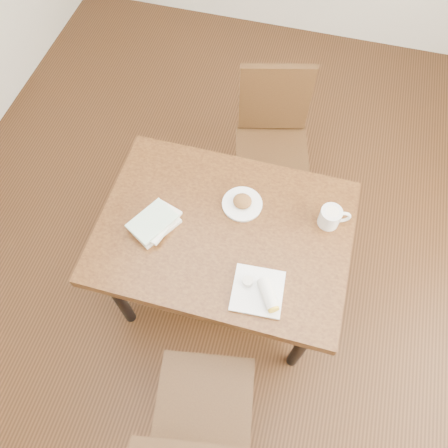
% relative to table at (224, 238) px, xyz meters
% --- Properties ---
extents(ground, '(4.00, 5.00, 0.01)m').
position_rel_table_xyz_m(ground, '(0.00, 0.00, -0.67)').
color(ground, '#472814').
rests_on(ground, ground).
extents(room_walls, '(4.02, 5.02, 2.80)m').
position_rel_table_xyz_m(room_walls, '(0.00, 0.00, 0.97)').
color(room_walls, beige).
rests_on(room_walls, ground).
extents(table, '(1.17, 0.85, 0.75)m').
position_rel_table_xyz_m(table, '(0.00, 0.00, 0.00)').
color(table, brown).
rests_on(table, ground).
extents(chair_near, '(0.48, 0.48, 0.95)m').
position_rel_table_xyz_m(chair_near, '(0.12, -0.80, -0.12)').
color(chair_near, '#3E2811').
rests_on(chair_near, ground).
extents(chair_far, '(0.51, 0.51, 0.95)m').
position_rel_table_xyz_m(chair_far, '(0.08, 0.79, -0.12)').
color(chair_far, '#412912').
rests_on(chair_far, ground).
extents(plate_scone, '(0.19, 0.19, 0.06)m').
position_rel_table_xyz_m(plate_scone, '(0.05, 0.15, 0.10)').
color(plate_scone, white).
rests_on(plate_scone, table).
extents(coffee_mug, '(0.14, 0.10, 0.10)m').
position_rel_table_xyz_m(coffee_mug, '(0.46, 0.16, 0.14)').
color(coffee_mug, white).
rests_on(coffee_mug, table).
extents(plate_burrito, '(0.23, 0.23, 0.07)m').
position_rel_table_xyz_m(plate_burrito, '(0.23, -0.26, 0.11)').
color(plate_burrito, white).
rests_on(plate_burrito, table).
extents(book_stack, '(0.23, 0.25, 0.06)m').
position_rel_table_xyz_m(book_stack, '(-0.31, -0.06, 0.11)').
color(book_stack, white).
rests_on(book_stack, table).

